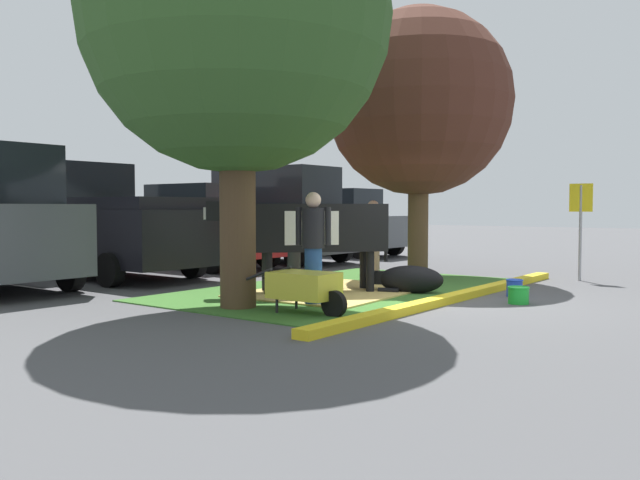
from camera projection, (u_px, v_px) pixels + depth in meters
The scene contains 19 objects.
ground_plane at pixel (443, 300), 10.50m from camera, with size 80.00×80.00×0.00m, color #4C4C4F.
grass_island at pixel (345, 289), 11.81m from camera, with size 6.82×4.08×0.02m, color #386B28.
curb_yellow at pixel (458, 296), 10.49m from camera, with size 8.02×0.24×0.12m, color yellow.
hay_bedding at pixel (334, 291), 11.36m from camera, with size 3.20×2.40×0.04m, color tan.
shade_tree_left at pixel (236, 19), 9.42m from camera, with size 4.43×4.43×6.38m.
shade_tree_right at pixel (419, 103), 13.82m from camera, with size 3.89×3.89×5.60m.
cow_holstein at pixel (311, 228), 11.24m from camera, with size 2.52×2.44×1.57m.
calf_lying at pixel (409, 280), 11.26m from camera, with size 0.85×1.33×0.48m.
person_handler at pixel (313, 245), 9.81m from camera, with size 0.34×0.48×1.69m.
person_visitor_near at pixel (373, 238), 12.95m from camera, with size 0.34×0.53×1.60m.
person_visitor_far at pixel (294, 241), 13.12m from camera, with size 0.46×0.34×1.51m.
wheelbarrow at pixel (305, 286), 9.08m from camera, with size 0.62×1.60×0.63m.
parking_sign at pixel (581, 212), 13.20m from camera, with size 0.09×0.44×1.94m.
bucket_green at pixel (519, 295), 10.07m from camera, with size 0.33×0.33×0.26m.
bucket_blue at pixel (514, 287), 10.90m from camera, with size 0.28×0.28×0.28m.
pickup_truck_black at pixel (98, 224), 14.01m from camera, with size 2.26×5.42×2.42m.
sedan_red at pixel (199, 227), 16.13m from camera, with size 2.05×4.42×2.02m.
suv_dark_grey at pixel (276, 215), 17.80m from camera, with size 2.16×4.62×2.52m.
sedan_blue at pixel (339, 223), 20.32m from camera, with size 2.05×4.42×2.02m.
Camera 1 is at (-9.51, -4.74, 1.47)m, focal length 37.22 mm.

